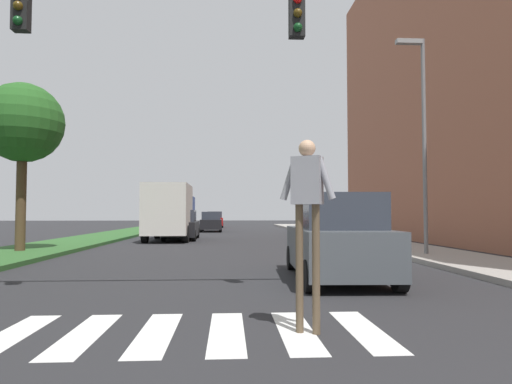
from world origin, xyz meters
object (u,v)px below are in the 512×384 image
traffic_light_gantry (18,50)px  truck_box_delivery (170,212)px  suv_crossing (337,239)px  street_lamp_right (421,125)px  sedan_midblock (182,226)px  pedestrian_performer (307,203)px  sedan_far_horizon (215,220)px  tree_far (23,124)px  sedan_distant (211,222)px

traffic_light_gantry → truck_box_delivery: 18.20m
suv_crossing → truck_box_delivery: 16.53m
street_lamp_right → sedan_midblock: (-9.42, 11.49, -3.80)m
pedestrian_performer → sedan_far_horizon: 44.29m
suv_crossing → truck_box_delivery: truck_box_delivery is taller
traffic_light_gantry → suv_crossing: (6.17, 2.52, -3.43)m
tree_far → truck_box_delivery: bearing=62.1°
pedestrian_performer → traffic_light_gantry: bearing=155.1°
street_lamp_right → suv_crossing: size_ratio=1.61×
suv_crossing → sedan_midblock: suv_crossing is taller
pedestrian_performer → sedan_midblock: (-3.74, 21.05, -0.86)m
street_lamp_right → suv_crossing: 7.39m
tree_far → sedan_distant: tree_far is taller
sedan_distant → sedan_far_horizon: sedan_far_horizon is taller
traffic_light_gantry → sedan_far_horizon: bearing=87.1°
street_lamp_right → sedan_far_horizon: 35.82m
tree_far → pedestrian_performer: tree_far is taller
sedan_midblock → street_lamp_right: bearing=-50.7°
suv_crossing → traffic_light_gantry: bearing=-157.7°
tree_far → sedan_midblock: bearing=61.7°
tree_far → suv_crossing: (10.27, -7.01, -3.96)m
pedestrian_performer → sedan_midblock: 21.40m
street_lamp_right → truck_box_delivery: size_ratio=1.21×
traffic_light_gantry → truck_box_delivery: traffic_light_gantry is taller
truck_box_delivery → pedestrian_performer: bearing=-77.9°
sedan_distant → truck_box_delivery: bearing=-98.1°
sedan_midblock → sedan_distant: 11.94m
traffic_light_gantry → sedan_midblock: (0.93, 18.88, -3.56)m
traffic_light_gantry → pedestrian_performer: (4.67, -2.17, -2.70)m
traffic_light_gantry → sedan_midblock: bearing=87.2°
pedestrian_performer → truck_box_delivery: truck_box_delivery is taller
traffic_light_gantry → truck_box_delivery: bearing=88.8°
truck_box_delivery → street_lamp_right: bearing=-46.7°
tree_far → sedan_midblock: 11.37m
sedan_far_horizon → truck_box_delivery: (-1.77, -24.05, 0.84)m
tree_far → sedan_distant: 22.51m
pedestrian_performer → sedan_far_horizon: bearing=93.3°
sedan_midblock → truck_box_delivery: 1.35m
tree_far → truck_box_delivery: (4.46, 8.45, -3.26)m
tree_far → suv_crossing: bearing=-34.3°
sedan_midblock → sedan_far_horizon: sedan_far_horizon is taller
sedan_midblock → sedan_far_horizon: bearing=87.0°
pedestrian_performer → sedan_far_horizon: pedestrian_performer is taller
sedan_midblock → tree_far: bearing=-118.3°
street_lamp_right → sedan_distant: size_ratio=1.62×
street_lamp_right → pedestrian_performer: size_ratio=3.01×
sedan_far_horizon → tree_far: bearing=-100.9°
traffic_light_gantry → suv_crossing: traffic_light_gantry is taller
traffic_light_gantry → truck_box_delivery: (0.37, 17.99, -2.73)m
tree_far → pedestrian_performer: 14.98m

